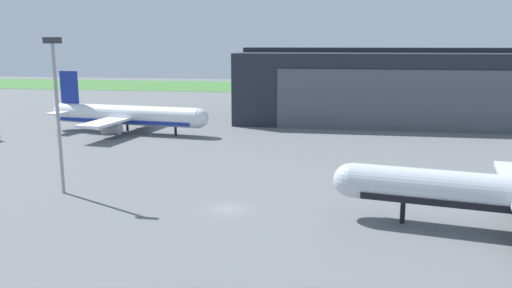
# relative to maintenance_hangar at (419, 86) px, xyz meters

# --- Properties ---
(ground_plane) EXTENTS (440.00, 440.00, 0.00)m
(ground_plane) POSITION_rel_maintenance_hangar_xyz_m (-33.49, -81.26, -8.91)
(ground_plane) COLOR slate
(grass_field_strip) EXTENTS (440.00, 56.00, 0.08)m
(grass_field_strip) POSITION_rel_maintenance_hangar_xyz_m (-33.49, 92.35, -8.87)
(grass_field_strip) COLOR #447A3A
(grass_field_strip) RESTS_ON ground_plane
(maintenance_hangar) EXTENTS (92.50, 40.67, 18.74)m
(maintenance_hangar) POSITION_rel_maintenance_hangar_xyz_m (0.00, 0.00, 0.00)
(maintenance_hangar) COLOR #232833
(maintenance_hangar) RESTS_ON ground_plane
(airliner_far_left) EXTENTS (38.26, 29.34, 13.66)m
(airliner_far_left) POSITION_rel_maintenance_hangar_xyz_m (-67.35, -32.69, -5.02)
(airliner_far_left) COLOR white
(airliner_far_left) RESTS_ON ground_plane
(apron_light_mast) EXTENTS (2.40, 0.50, 20.74)m
(apron_light_mast) POSITION_rel_maintenance_hangar_xyz_m (-57.15, -78.20, 3.12)
(apron_light_mast) COLOR #99999E
(apron_light_mast) RESTS_ON ground_plane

